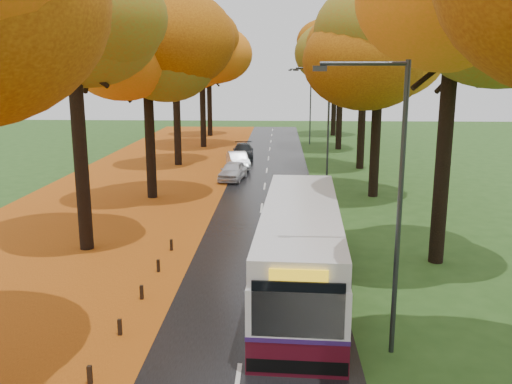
# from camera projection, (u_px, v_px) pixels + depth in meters

# --- Properties ---
(road) EXTENTS (6.50, 90.00, 0.04)m
(road) POSITION_uv_depth(u_px,v_px,m) (262.00, 204.00, 31.99)
(road) COLOR black
(road) RESTS_ON ground
(centre_line) EXTENTS (0.12, 90.00, 0.01)m
(centre_line) POSITION_uv_depth(u_px,v_px,m) (262.00, 204.00, 31.98)
(centre_line) COLOR silver
(centre_line) RESTS_ON road
(leaf_verge) EXTENTS (12.00, 90.00, 0.02)m
(leaf_verge) POSITION_uv_depth(u_px,v_px,m) (112.00, 203.00, 32.38)
(leaf_verge) COLOR #81360B
(leaf_verge) RESTS_ON ground
(leaf_drift) EXTENTS (0.90, 90.00, 0.01)m
(leaf_drift) POSITION_uv_depth(u_px,v_px,m) (211.00, 203.00, 32.11)
(leaf_drift) COLOR #BA5A13
(leaf_drift) RESTS_ON road
(trees_left) EXTENTS (9.20, 74.00, 13.88)m
(trees_left) POSITION_uv_depth(u_px,v_px,m) (143.00, 40.00, 32.23)
(trees_left) COLOR black
(trees_left) RESTS_ON ground
(trees_right) EXTENTS (9.30, 74.20, 13.96)m
(trees_right) POSITION_uv_depth(u_px,v_px,m) (387.00, 36.00, 31.42)
(trees_right) COLOR black
(trees_right) RESTS_ON ground
(streetlamp_near) EXTENTS (2.45, 0.18, 8.00)m
(streetlamp_near) POSITION_uv_depth(u_px,v_px,m) (391.00, 188.00, 14.22)
(streetlamp_near) COLOR #333538
(streetlamp_near) RESTS_ON ground
(streetlamp_mid) EXTENTS (2.45, 0.18, 8.00)m
(streetlamp_mid) POSITION_uv_depth(u_px,v_px,m) (325.00, 117.00, 35.66)
(streetlamp_mid) COLOR #333538
(streetlamp_mid) RESTS_ON ground
(streetlamp_far) EXTENTS (2.45, 0.18, 8.00)m
(streetlamp_far) POSITION_uv_depth(u_px,v_px,m) (308.00, 100.00, 57.11)
(streetlamp_far) COLOR #333538
(streetlamp_far) RESTS_ON ground
(bus) EXTENTS (3.21, 11.81, 3.08)m
(bus) POSITION_uv_depth(u_px,v_px,m) (300.00, 246.00, 19.17)
(bus) COLOR #470B17
(bus) RESTS_ON road
(car_white) EXTENTS (2.10, 4.09, 1.33)m
(car_white) POSITION_uv_depth(u_px,v_px,m) (233.00, 171.00, 38.87)
(car_white) COLOR silver
(car_white) RESTS_ON road
(car_silver) EXTENTS (2.33, 4.26, 1.33)m
(car_silver) POSITION_uv_depth(u_px,v_px,m) (238.00, 160.00, 43.38)
(car_silver) COLOR #A8ABB1
(car_silver) RESTS_ON road
(car_dark) EXTENTS (2.09, 4.61, 1.31)m
(car_dark) POSITION_uv_depth(u_px,v_px,m) (243.00, 151.00, 48.46)
(car_dark) COLOR black
(car_dark) RESTS_ON road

